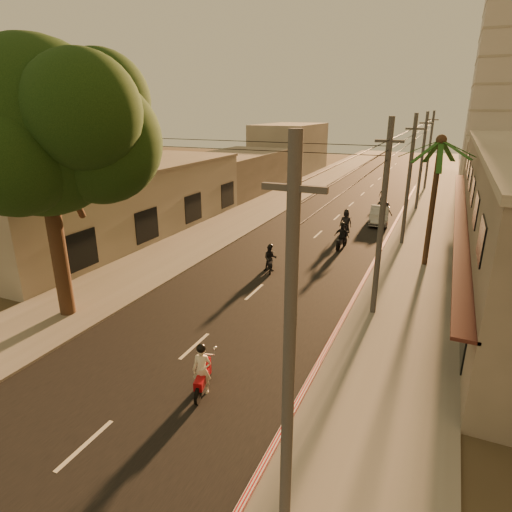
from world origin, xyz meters
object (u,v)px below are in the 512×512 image
at_px(scooter_mid_a, 270,259).
at_px(parked_car, 379,215).
at_px(scooter_red, 202,371).
at_px(scooter_far_b, 386,213).
at_px(broadleaf_tree, 49,129).
at_px(scooter_far_a, 346,223).
at_px(scooter_far_c, 383,194).
at_px(palm_tree, 440,148).
at_px(scooter_mid_b, 342,237).

bearing_deg(scooter_mid_a, parked_car, 51.99).
height_order(scooter_red, scooter_far_b, scooter_red).
relative_size(broadleaf_tree, scooter_mid_a, 7.08).
bearing_deg(parked_car, broadleaf_tree, -120.33).
distance_m(scooter_far_a, scooter_far_c, 13.71).
distance_m(broadleaf_tree, scooter_mid_a, 13.44).
height_order(palm_tree, scooter_mid_b, palm_tree).
height_order(broadleaf_tree, scooter_mid_a, broadleaf_tree).
height_order(palm_tree, scooter_far_b, palm_tree).
bearing_deg(broadleaf_tree, scooter_mid_b, 58.98).
bearing_deg(scooter_mid_b, parked_car, 87.86).
bearing_deg(scooter_far_a, scooter_mid_a, -105.00).
height_order(scooter_mid_a, scooter_far_b, scooter_far_b).
xyz_separation_m(broadleaf_tree, scooter_red, (8.48, -2.58, -7.63)).
xyz_separation_m(broadleaf_tree, scooter_far_a, (8.49, 18.87, -7.59)).
relative_size(broadleaf_tree, palm_tree, 1.48).
bearing_deg(scooter_mid_b, palm_tree, -5.85).
bearing_deg(palm_tree, scooter_mid_b, 167.37).
height_order(parked_car, scooter_far_c, scooter_far_c).
xyz_separation_m(palm_tree, scooter_mid_b, (-5.53, 1.24, -6.29)).
distance_m(broadleaf_tree, scooter_red, 11.70).
xyz_separation_m(scooter_mid_a, scooter_far_b, (4.62, 14.91, 0.00)).
bearing_deg(palm_tree, parked_car, 114.30).
bearing_deg(scooter_mid_a, scooter_mid_b, 42.61).
distance_m(scooter_red, scooter_mid_b, 17.69).
xyz_separation_m(palm_tree, scooter_far_a, (-6.12, 5.02, -6.27)).
bearing_deg(scooter_far_c, scooter_mid_a, -96.94).
distance_m(parked_car, scooter_far_c, 9.35).
xyz_separation_m(palm_tree, scooter_far_c, (-5.33, 18.70, -6.41)).
xyz_separation_m(scooter_mid_a, scooter_mid_b, (2.89, 5.98, 0.08)).
height_order(broadleaf_tree, scooter_red, broadleaf_tree).
xyz_separation_m(scooter_mid_b, scooter_far_c, (0.21, 17.46, -0.12)).
relative_size(scooter_red, scooter_far_c, 1.12).
distance_m(scooter_far_a, scooter_far_b, 5.65).
relative_size(scooter_far_a, scooter_far_b, 1.16).
bearing_deg(broadleaf_tree, scooter_far_b, 65.78).
xyz_separation_m(scooter_far_a, scooter_far_c, (0.79, 13.69, -0.14)).
distance_m(broadleaf_tree, scooter_mid_b, 19.19).
relative_size(scooter_mid_a, parked_car, 0.38).
bearing_deg(scooter_far_c, palm_tree, -73.51).
xyz_separation_m(scooter_far_a, scooter_far_b, (2.32, 5.15, -0.10)).
relative_size(palm_tree, scooter_mid_a, 4.80).
height_order(broadleaf_tree, parked_car, broadleaf_tree).
xyz_separation_m(parked_car, scooter_far_c, (-1.08, 9.29, 0.03)).
distance_m(palm_tree, scooter_mid_a, 11.58).
height_order(broadleaf_tree, scooter_far_a, broadleaf_tree).
relative_size(scooter_far_a, parked_car, 0.45).
height_order(scooter_mid_b, parked_car, scooter_mid_b).
distance_m(broadleaf_tree, palm_tree, 20.18).
distance_m(scooter_mid_a, parked_car, 14.76).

